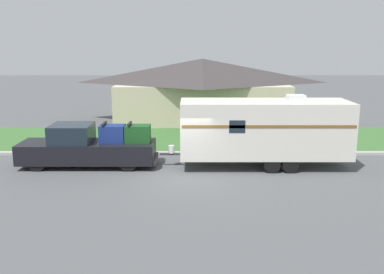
{
  "coord_description": "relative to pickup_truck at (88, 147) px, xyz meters",
  "views": [
    {
      "loc": [
        0.39,
        -17.81,
        5.67
      ],
      "look_at": [
        0.44,
        1.63,
        1.4
      ],
      "focal_mm": 40.0,
      "sensor_mm": 36.0,
      "label": 1
    }
  ],
  "objects": [
    {
      "name": "ground_plane",
      "position": [
        4.45,
        -1.63,
        -0.91
      ],
      "size": [
        120.0,
        120.0,
        0.0
      ],
      "primitive_type": "plane",
      "color": "#515456"
    },
    {
      "name": "curb_strip",
      "position": [
        4.45,
        2.12,
        -0.84
      ],
      "size": [
        80.0,
        0.3,
        0.14
      ],
      "color": "#ADADA8",
      "rests_on": "ground_plane"
    },
    {
      "name": "lawn_strip",
      "position": [
        4.45,
        5.77,
        -0.9
      ],
      "size": [
        80.0,
        7.0,
        0.03
      ],
      "color": "#3D6B33",
      "rests_on": "ground_plane"
    },
    {
      "name": "house_across_street",
      "position": [
        5.59,
        12.48,
        1.45
      ],
      "size": [
        13.26,
        7.35,
        4.57
      ],
      "color": "beige",
      "rests_on": "ground_plane"
    },
    {
      "name": "pickup_truck",
      "position": [
        0.0,
        0.0,
        0.0
      ],
      "size": [
        6.38,
        1.97,
        2.08
      ],
      "color": "black",
      "rests_on": "ground_plane"
    },
    {
      "name": "travel_trailer",
      "position": [
        8.21,
        -0.0,
        0.89
      ],
      "size": [
        8.76,
        2.51,
        3.37
      ],
      "color": "black",
      "rests_on": "ground_plane"
    },
    {
      "name": "mailbox",
      "position": [
        0.55,
        3.25,
        0.12
      ],
      "size": [
        0.48,
        0.2,
        1.35
      ],
      "color": "brown",
      "rests_on": "ground_plane"
    }
  ]
}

